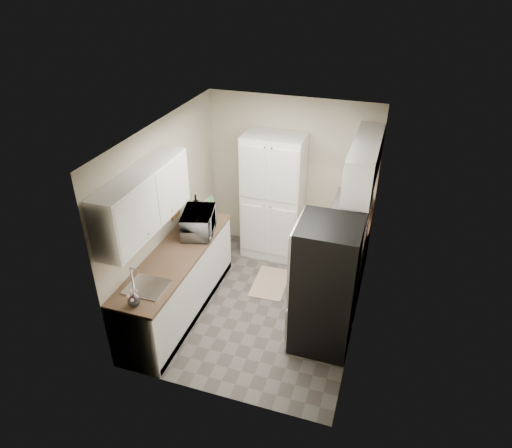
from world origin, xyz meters
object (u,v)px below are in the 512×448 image
pantry_cabinet (273,198)px  toaster_oven (355,206)px  wine_bottle (196,207)px  electric_range (336,274)px  refrigerator (325,287)px  microwave (199,223)px

pantry_cabinet → toaster_oven: pantry_cabinet is taller
toaster_oven → wine_bottle: bearing=-165.5°
wine_bottle → pantry_cabinet: bearing=40.6°
electric_range → refrigerator: bearing=-92.5°
wine_bottle → refrigerator: bearing=-24.3°
electric_range → wine_bottle: 2.19m
wine_bottle → toaster_oven: (2.17, 0.82, -0.04)m
pantry_cabinet → electric_range: pantry_cabinet is taller
refrigerator → wine_bottle: refrigerator is taller
wine_bottle → electric_range: bearing=-3.6°
microwave → toaster_oven: bearing=-72.7°
refrigerator → wine_bottle: 2.28m
pantry_cabinet → microwave: 1.38m
refrigerator → electric_range: bearing=87.5°
electric_range → microwave: microwave is taller
wine_bottle → toaster_oven: 2.32m
electric_range → refrigerator: size_ratio=0.66×
electric_range → wine_bottle: bearing=176.4°
toaster_oven → pantry_cabinet: bearing=174.9°
pantry_cabinet → wine_bottle: size_ratio=6.02×
electric_range → toaster_oven: toaster_oven is taller
pantry_cabinet → wine_bottle: pantry_cabinet is taller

